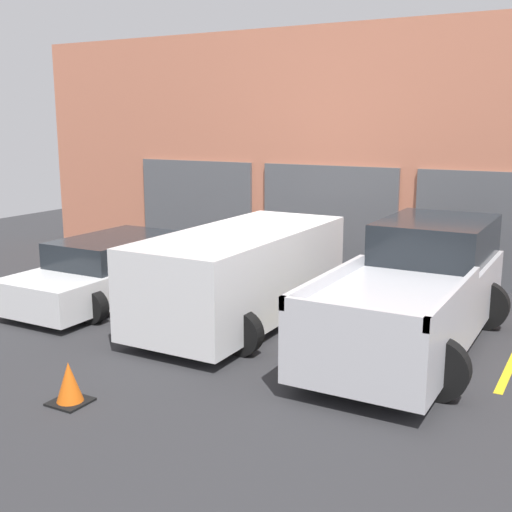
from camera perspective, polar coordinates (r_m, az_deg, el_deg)
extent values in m
plane|color=#2D2D30|center=(12.78, 1.94, -4.11)|extent=(28.00, 28.00, 0.00)
cube|color=#D17A5B|center=(15.31, 7.74, 9.22)|extent=(17.73, 0.60, 5.66)
cube|color=#595B60|center=(17.01, -5.37, 4.21)|extent=(3.35, 0.08, 2.51)
cube|color=#595B60|center=(15.22, 6.40, 3.27)|extent=(3.35, 0.08, 2.51)
cube|color=#595B60|center=(14.22, 20.49, 1.98)|extent=(3.35, 0.08, 2.51)
cube|color=silver|center=(10.28, 13.56, -4.31)|extent=(1.89, 5.33, 0.98)
cube|color=#1E2328|center=(11.48, 15.76, 1.50)|extent=(1.74, 2.40, 0.67)
cube|color=silver|center=(9.31, 6.36, -2.05)|extent=(0.08, 2.93, 0.18)
cube|color=silver|center=(8.80, 17.29, -3.36)|extent=(0.08, 2.93, 0.18)
cube|color=silver|center=(7.71, 8.44, -5.08)|extent=(1.89, 0.08, 0.18)
cylinder|color=black|center=(12.11, 11.82, -3.23)|extent=(0.83, 0.22, 0.83)
cylinder|color=black|center=(11.75, 19.62, -4.15)|extent=(0.83, 0.22, 0.83)
cylinder|color=black|center=(9.14, 5.53, -8.06)|extent=(0.83, 0.22, 0.83)
cylinder|color=black|center=(8.66, 15.83, -9.64)|extent=(0.83, 0.22, 0.83)
cube|color=white|center=(13.22, -12.63, -1.83)|extent=(1.75, 4.55, 0.62)
cube|color=#1E2328|center=(13.19, -12.41, 0.63)|extent=(1.54, 2.50, 0.50)
cylinder|color=black|center=(14.78, -11.21, -0.90)|extent=(0.61, 0.22, 0.61)
cylinder|color=black|center=(13.86, -6.36, -1.60)|extent=(0.61, 0.22, 0.61)
cylinder|color=black|center=(12.83, -19.36, -3.33)|extent=(0.61, 0.22, 0.61)
cylinder|color=black|center=(11.76, -14.35, -4.38)|extent=(0.61, 0.22, 0.61)
cube|color=white|center=(11.37, -1.23, -1.39)|extent=(1.90, 4.79, 1.47)
cube|color=#1E2328|center=(13.31, 3.87, 2.74)|extent=(1.71, 0.06, 0.28)
cylinder|color=black|center=(13.16, -1.12, -2.05)|extent=(0.70, 0.22, 0.70)
cylinder|color=black|center=(12.42, 5.62, -2.95)|extent=(0.70, 0.22, 0.70)
cylinder|color=black|center=(10.79, -9.11, -5.36)|extent=(0.70, 0.22, 0.70)
cylinder|color=black|center=(9.88, -1.34, -6.85)|extent=(0.70, 0.22, 0.70)
cube|color=gold|center=(14.36, -17.08, -2.81)|extent=(0.12, 2.20, 0.01)
cube|color=gold|center=(12.41, -7.28, -4.67)|extent=(0.12, 2.20, 0.01)
cube|color=gold|center=(10.96, 5.70, -6.89)|extent=(0.12, 2.20, 0.01)
cube|color=gold|center=(10.23, 21.65, -9.11)|extent=(0.12, 2.20, 0.01)
cube|color=black|center=(8.72, -16.17, -12.34)|extent=(0.47, 0.47, 0.03)
cone|color=orange|center=(8.62, -16.28, -10.77)|extent=(0.36, 0.36, 0.55)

